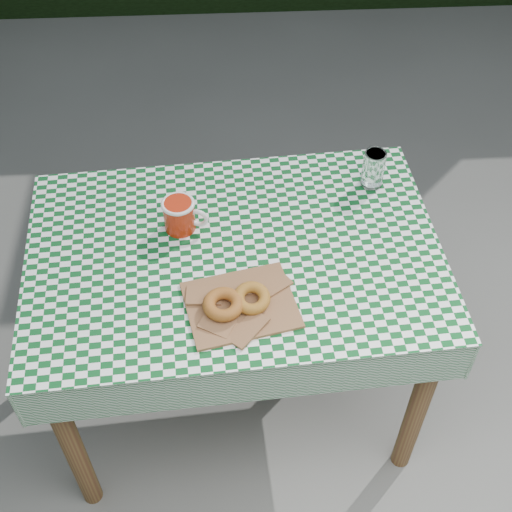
{
  "coord_description": "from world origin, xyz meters",
  "views": [
    {
      "loc": [
        -0.2,
        -1.12,
        2.17
      ],
      "look_at": [
        -0.14,
        0.12,
        0.79
      ],
      "focal_mm": 48.22,
      "sensor_mm": 36.0,
      "label": 1
    }
  ],
  "objects_px": {
    "paper_bag": "(241,304)",
    "drinking_glass": "(373,169)",
    "coffee_mug": "(179,215)",
    "table": "(237,332)"
  },
  "relations": [
    {
      "from": "paper_bag",
      "to": "drinking_glass",
      "type": "xyz_separation_m",
      "value": [
        0.41,
        0.45,
        0.05
      ]
    },
    {
      "from": "paper_bag",
      "to": "coffee_mug",
      "type": "height_order",
      "value": "coffee_mug"
    },
    {
      "from": "table",
      "to": "coffee_mug",
      "type": "distance_m",
      "value": 0.47
    },
    {
      "from": "paper_bag",
      "to": "drinking_glass",
      "type": "relative_size",
      "value": 2.33
    },
    {
      "from": "coffee_mug",
      "to": "drinking_glass",
      "type": "relative_size",
      "value": 1.47
    },
    {
      "from": "coffee_mug",
      "to": "drinking_glass",
      "type": "distance_m",
      "value": 0.6
    },
    {
      "from": "paper_bag",
      "to": "coffee_mug",
      "type": "bearing_deg",
      "value": 118.86
    },
    {
      "from": "table",
      "to": "drinking_glass",
      "type": "xyz_separation_m",
      "value": [
        0.43,
        0.26,
        0.44
      ]
    },
    {
      "from": "paper_bag",
      "to": "drinking_glass",
      "type": "height_order",
      "value": "drinking_glass"
    },
    {
      "from": "table",
      "to": "paper_bag",
      "type": "height_order",
      "value": "paper_bag"
    }
  ]
}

